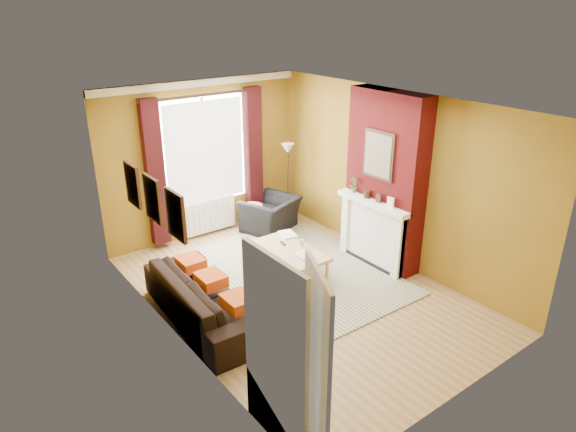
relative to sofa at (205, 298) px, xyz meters
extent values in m
plane|color=olive|center=(1.42, -0.21, -0.33)|extent=(5.50, 5.50, 0.00)
cube|color=olive|center=(1.42, 2.54, 1.07)|extent=(3.80, 0.02, 2.80)
cube|color=olive|center=(1.42, -2.96, 1.07)|extent=(3.80, 0.02, 2.80)
cube|color=olive|center=(3.32, -0.21, 1.07)|extent=(0.02, 5.50, 2.80)
cube|color=olive|center=(-0.48, -0.21, 1.07)|extent=(0.02, 5.50, 2.80)
cube|color=white|center=(1.42, -0.21, 2.47)|extent=(3.80, 5.50, 0.01)
cube|color=#470A0A|center=(3.14, -0.21, 1.07)|extent=(0.35, 1.40, 2.80)
cube|color=white|center=(2.95, -0.21, 0.22)|extent=(0.12, 1.30, 1.10)
cube|color=white|center=(2.90, -0.21, 0.75)|extent=(0.22, 1.40, 0.08)
cube|color=white|center=(2.93, -0.79, 0.19)|extent=(0.16, 0.14, 1.04)
cube|color=white|center=(2.93, 0.37, 0.19)|extent=(0.16, 0.14, 1.04)
cube|color=black|center=(2.98, -0.21, 0.12)|extent=(0.06, 0.80, 0.90)
cube|color=black|center=(2.96, -0.21, -0.30)|extent=(0.20, 1.00, 0.06)
cube|color=white|center=(2.91, -0.56, 0.87)|extent=(0.03, 0.12, 0.16)
cube|color=#311D13|center=(2.91, -0.31, 0.86)|extent=(0.03, 0.10, 0.14)
cylinder|color=#311D13|center=(2.91, -0.06, 0.85)|extent=(0.10, 0.10, 0.12)
cube|color=#311D13|center=(2.96, -0.21, 1.52)|extent=(0.03, 0.60, 0.75)
cube|color=#AB683A|center=(2.93, -0.21, 1.52)|extent=(0.01, 0.52, 0.66)
cube|color=white|center=(1.42, 2.50, 2.41)|extent=(3.80, 0.08, 0.12)
cube|color=white|center=(1.42, 2.51, 1.22)|extent=(1.60, 0.04, 1.90)
cube|color=white|center=(1.42, 2.47, 1.22)|extent=(1.50, 0.02, 1.80)
cube|color=white|center=(1.42, 2.49, 1.22)|extent=(0.06, 0.04, 1.90)
cube|color=#350C0F|center=(0.44, 2.42, 1.02)|extent=(0.30, 0.16, 2.50)
cube|color=#350C0F|center=(2.40, 2.42, 1.02)|extent=(0.30, 0.16, 2.50)
cylinder|color=#311D13|center=(1.42, 2.42, 2.22)|extent=(2.30, 0.05, 0.05)
cube|color=white|center=(1.42, 2.44, 0.02)|extent=(1.00, 0.10, 0.60)
cube|color=white|center=(0.97, 2.38, 0.02)|extent=(0.04, 0.03, 0.56)
cube|color=white|center=(1.08, 2.38, 0.02)|extent=(0.04, 0.03, 0.56)
cube|color=white|center=(1.19, 2.38, 0.02)|extent=(0.04, 0.03, 0.56)
cube|color=white|center=(1.30, 2.38, 0.02)|extent=(0.04, 0.03, 0.56)
cube|color=white|center=(1.41, 2.38, 0.02)|extent=(0.04, 0.03, 0.56)
cube|color=white|center=(1.52, 2.38, 0.02)|extent=(0.04, 0.03, 0.56)
cube|color=white|center=(1.63, 2.38, 0.02)|extent=(0.04, 0.03, 0.56)
cube|color=white|center=(1.74, 2.38, 0.02)|extent=(0.04, 0.03, 0.56)
cube|color=white|center=(1.85, 2.38, 0.02)|extent=(0.04, 0.03, 0.56)
cube|color=#311D13|center=(-0.45, -0.31, 1.42)|extent=(0.04, 0.44, 0.58)
cube|color=orange|center=(-0.43, -0.31, 1.42)|extent=(0.01, 0.38, 0.52)
cube|color=#311D13|center=(-0.45, 0.34, 1.42)|extent=(0.04, 0.44, 0.58)
cube|color=#30915B|center=(-0.43, 0.34, 1.42)|extent=(0.01, 0.38, 0.52)
cube|color=#311D13|center=(-0.45, 0.99, 1.42)|extent=(0.04, 0.44, 0.58)
cube|color=#BB852E|center=(-0.43, 0.99, 1.42)|extent=(0.01, 0.38, 0.52)
cube|color=white|center=(-0.46, -2.26, 0.67)|extent=(0.05, 0.94, 2.06)
cube|color=black|center=(-0.44, -2.26, 0.67)|extent=(0.02, 0.80, 1.98)
cube|color=white|center=(-0.26, -2.62, 0.67)|extent=(0.37, 0.74, 1.98)
imported|color=#417935|center=(2.91, 0.24, 0.92)|extent=(0.14, 0.10, 0.27)
cube|color=#B13E0E|center=(0.15, -0.60, 0.18)|extent=(0.34, 0.40, 0.16)
cube|color=#B13E0E|center=(0.15, 0.10, 0.18)|extent=(0.34, 0.40, 0.16)
cube|color=#B13E0E|center=(0.15, 0.70, 0.18)|extent=(0.34, 0.40, 0.16)
cube|color=#325289|center=(1.75, 0.29, -0.32)|extent=(2.51, 3.45, 0.02)
imported|color=black|center=(0.00, 0.00, 0.00)|extent=(0.99, 2.31, 0.66)
imported|color=black|center=(2.40, 1.89, -0.02)|extent=(1.19, 1.12, 0.63)
cube|color=tan|center=(1.70, 0.33, 0.07)|extent=(0.66, 1.29, 0.05)
cylinder|color=tan|center=(1.43, -0.24, -0.15)|extent=(0.05, 0.05, 0.37)
cylinder|color=tan|center=(1.95, -0.25, -0.15)|extent=(0.05, 0.05, 0.37)
cylinder|color=tan|center=(1.45, 0.91, -0.15)|extent=(0.05, 0.05, 0.37)
cylinder|color=tan|center=(1.96, 0.90, -0.15)|extent=(0.05, 0.05, 0.37)
cylinder|color=#9E7A44|center=(2.12, 2.10, -0.08)|extent=(0.42, 0.42, 0.50)
cylinder|color=black|center=(2.83, 1.93, -0.32)|extent=(0.29, 0.29, 0.03)
cylinder|color=black|center=(2.83, 1.93, 0.43)|extent=(0.03, 0.03, 1.47)
cone|color=beige|center=(2.83, 1.93, 1.17)|extent=(0.29, 0.29, 0.18)
imported|color=#999999|center=(1.60, 0.02, 0.11)|extent=(0.22, 0.28, 0.03)
imported|color=#999999|center=(1.84, 0.80, 0.11)|extent=(0.31, 0.37, 0.02)
imported|color=#999999|center=(1.91, 0.34, 0.14)|extent=(0.10, 0.10, 0.09)
cube|color=#252527|center=(1.70, 0.55, 0.10)|extent=(0.08, 0.16, 0.02)
camera|label=1|loc=(-2.66, -5.40, 3.68)|focal=32.00mm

